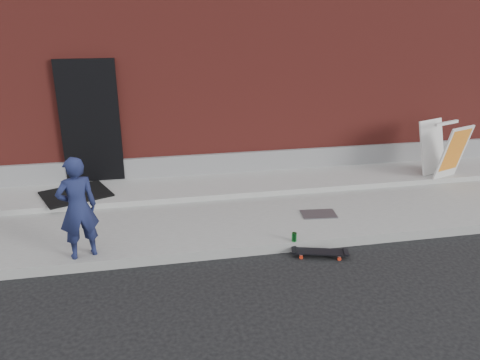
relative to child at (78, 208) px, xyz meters
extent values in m
plane|color=black|center=(2.55, -0.20, -0.86)|extent=(80.00, 80.00, 0.00)
cube|color=gray|center=(2.55, 1.30, -0.79)|extent=(20.00, 3.00, 0.15)
cube|color=gray|center=(2.55, 2.20, -0.66)|extent=(20.00, 1.20, 0.10)
cube|color=maroon|center=(2.55, 6.80, 1.64)|extent=(20.00, 8.00, 5.00)
cube|color=gray|center=(2.55, 2.77, -0.41)|extent=(20.00, 0.10, 0.40)
cube|color=black|center=(-0.05, 2.76, 0.54)|extent=(1.05, 0.12, 2.25)
imported|color=#181F45|center=(0.00, 0.00, 0.00)|extent=(0.60, 0.49, 1.42)
cylinder|color=red|center=(3.56, -0.40, -0.83)|extent=(0.06, 0.05, 0.05)
cylinder|color=red|center=(3.51, -0.56, -0.83)|extent=(0.06, 0.05, 0.05)
cylinder|color=red|center=(3.05, -0.25, -0.83)|extent=(0.06, 0.05, 0.05)
cylinder|color=red|center=(3.00, -0.41, -0.83)|extent=(0.06, 0.05, 0.05)
cube|color=silver|center=(3.54, -0.48, -0.80)|extent=(0.09, 0.18, 0.02)
cube|color=silver|center=(3.02, -0.33, -0.80)|extent=(0.09, 0.18, 0.02)
cube|color=black|center=(3.28, -0.40, -0.78)|extent=(0.80, 0.40, 0.02)
cube|color=silver|center=(6.63, 1.58, -0.09)|extent=(0.71, 0.50, 1.05)
cube|color=silver|center=(6.47, 2.02, -0.09)|extent=(0.71, 0.50, 1.05)
cube|color=yellow|center=(6.64, 1.55, -0.14)|extent=(0.58, 0.39, 0.84)
cube|color=silver|center=(6.55, 1.80, 0.44)|extent=(0.62, 0.28, 0.05)
cylinder|color=#177328|center=(2.97, -0.15, -0.65)|extent=(0.09, 0.09, 0.13)
cube|color=black|center=(-0.35, 2.09, -0.60)|extent=(1.35, 1.24, 0.03)
cube|color=#545358|center=(3.65, 0.67, -0.70)|extent=(0.59, 0.41, 0.02)
camera|label=1|loc=(1.02, -5.99, 2.49)|focal=35.00mm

